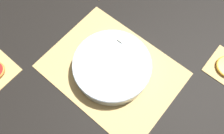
% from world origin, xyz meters
% --- Properties ---
extents(ground_plane, '(6.00, 6.00, 0.00)m').
position_xyz_m(ground_plane, '(0.00, 0.00, 0.00)').
color(ground_plane, black).
extents(bamboo_mat_center, '(0.49, 0.37, 0.01)m').
position_xyz_m(bamboo_mat_center, '(0.00, 0.00, 0.00)').
color(bamboo_mat_center, tan).
rests_on(bamboo_mat_center, ground_plane).
extents(fruit_salad_bowl, '(0.29, 0.29, 0.06)m').
position_xyz_m(fruit_salad_bowl, '(0.00, -0.00, 0.04)').
color(fruit_salad_bowl, silver).
rests_on(fruit_salad_bowl, bamboo_mat_center).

